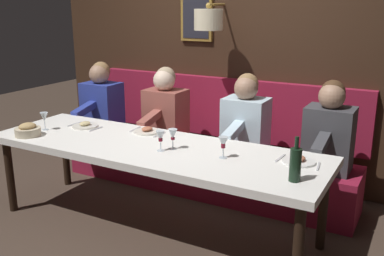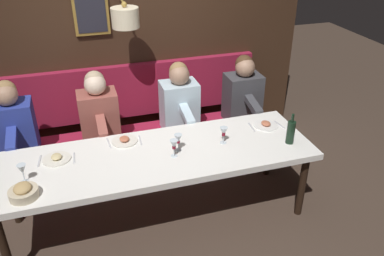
% 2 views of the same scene
% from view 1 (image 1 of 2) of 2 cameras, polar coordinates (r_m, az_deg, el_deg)
% --- Properties ---
extents(ground_plane, '(12.00, 12.00, 0.00)m').
position_cam_1_polar(ground_plane, '(3.88, -4.94, -12.68)').
color(ground_plane, '#423328').
extents(dining_table, '(0.90, 2.85, 0.74)m').
position_cam_1_polar(dining_table, '(3.61, -5.19, -3.14)').
color(dining_table, white).
rests_on(dining_table, ground_plane).
extents(banquette_bench, '(0.52, 3.05, 0.45)m').
position_cam_1_polar(banquette_bench, '(4.49, 1.29, -5.41)').
color(banquette_bench, maroon).
rests_on(banquette_bench, ground_plane).
extents(back_wall_panel, '(0.59, 4.25, 2.90)m').
position_cam_1_polar(back_wall_panel, '(4.72, 4.60, 9.87)').
color(back_wall_panel, '#382316').
rests_on(back_wall_panel, ground_plane).
extents(diner_nearest, '(0.60, 0.40, 0.79)m').
position_cam_1_polar(diner_nearest, '(3.91, 17.35, -0.23)').
color(diner_nearest, '#3D3D42').
rests_on(diner_nearest, banquette_bench).
extents(diner_near, '(0.60, 0.40, 0.79)m').
position_cam_1_polar(diner_near, '(4.12, 6.95, 1.16)').
color(diner_near, silver).
rests_on(diner_near, banquette_bench).
extents(diner_middle, '(0.60, 0.40, 0.79)m').
position_cam_1_polar(diner_middle, '(4.50, -3.49, 2.53)').
color(diner_middle, '#934C42').
rests_on(diner_middle, banquette_bench).
extents(diner_far, '(0.60, 0.40, 0.79)m').
position_cam_1_polar(diner_far, '(4.99, -11.65, 3.53)').
color(diner_far, '#283893').
rests_on(diner_far, banquette_bench).
extents(place_setting_0, '(0.24, 0.32, 0.05)m').
position_cam_1_polar(place_setting_0, '(4.22, -13.69, 0.34)').
color(place_setting_0, silver).
rests_on(place_setting_0, dining_table).
extents(place_setting_1, '(0.24, 0.32, 0.05)m').
position_cam_1_polar(place_setting_1, '(3.95, -5.85, -0.36)').
color(place_setting_1, silver).
rests_on(place_setting_1, dining_table).
extents(place_setting_2, '(0.24, 0.32, 0.05)m').
position_cam_1_polar(place_setting_2, '(3.28, 13.68, -4.14)').
color(place_setting_2, white).
rests_on(place_setting_2, dining_table).
extents(wine_glass_0, '(0.07, 0.07, 0.16)m').
position_cam_1_polar(wine_glass_0, '(4.19, -18.61, 1.30)').
color(wine_glass_0, silver).
rests_on(wine_glass_0, dining_table).
extents(wine_glass_1, '(0.07, 0.07, 0.16)m').
position_cam_1_polar(wine_glass_1, '(3.26, 4.07, -1.97)').
color(wine_glass_1, silver).
rests_on(wine_glass_1, dining_table).
extents(wine_glass_2, '(0.07, 0.07, 0.16)m').
position_cam_1_polar(wine_glass_2, '(3.42, -4.11, -1.12)').
color(wine_glass_2, silver).
rests_on(wine_glass_2, dining_table).
extents(wine_glass_3, '(0.07, 0.07, 0.16)m').
position_cam_1_polar(wine_glass_3, '(3.45, -2.53, -0.92)').
color(wine_glass_3, silver).
rests_on(wine_glass_3, dining_table).
extents(wine_bottle, '(0.08, 0.08, 0.30)m').
position_cam_1_polar(wine_bottle, '(2.91, 13.24, -4.58)').
color(wine_bottle, black).
rests_on(wine_bottle, dining_table).
extents(bread_bowl, '(0.22, 0.22, 0.12)m').
position_cam_1_polar(bread_bowl, '(4.08, -20.51, -0.28)').
color(bread_bowl, beige).
rests_on(bread_bowl, dining_table).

